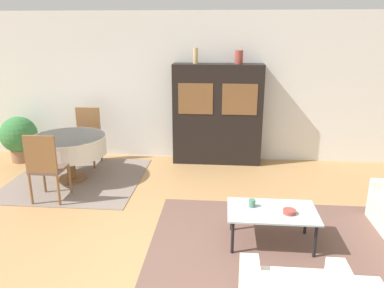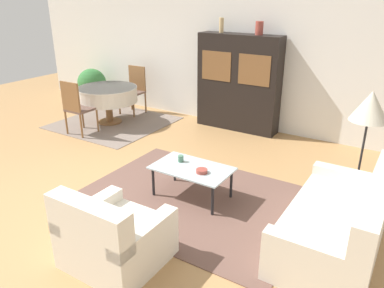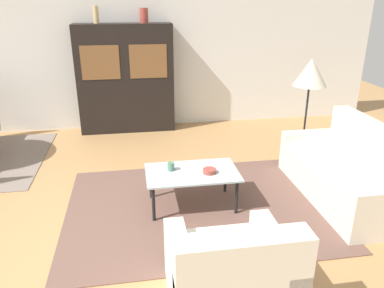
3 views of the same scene
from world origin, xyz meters
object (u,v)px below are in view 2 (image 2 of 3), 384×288
(dining_table, at_px, (108,95))
(dining_chair_near, at_px, (76,105))
(couch, at_px, (340,224))
(floor_lamp, at_px, (370,109))
(cup, at_px, (181,159))
(potted_plant, at_px, (92,84))
(coffee_table, at_px, (192,170))
(dining_chair_far, at_px, (134,87))
(bowl, at_px, (202,171))
(vase_short, at_px, (259,28))
(vase_tall, at_px, (221,25))
(display_cabinet, at_px, (238,83))
(armchair, at_px, (113,238))

(dining_table, bearing_deg, dining_chair_near, -90.00)
(couch, bearing_deg, floor_lamp, 2.15)
(cup, relative_size, potted_plant, 0.10)
(coffee_table, distance_m, dining_chair_far, 3.93)
(dining_chair_far, distance_m, bowl, 4.11)
(dining_chair_near, distance_m, potted_plant, 2.09)
(dining_chair_near, bearing_deg, cup, -15.08)
(vase_short, xyz_separation_m, potted_plant, (-4.01, -0.28, -1.44))
(dining_chair_far, bearing_deg, coffee_table, 140.90)
(dining_chair_near, bearing_deg, dining_table, 90.00)
(cup, height_order, vase_tall, vase_tall)
(dining_chair_far, bearing_deg, vase_tall, -171.94)
(coffee_table, xyz_separation_m, dining_chair_far, (-3.05, 2.48, 0.19))
(dining_table, relative_size, dining_chair_far, 1.17)
(coffee_table, distance_m, dining_table, 3.47)
(dining_chair_far, xyz_separation_m, floor_lamp, (4.86, -1.37, 0.64))
(coffee_table, bearing_deg, display_cabinet, 104.05)
(potted_plant, bearing_deg, dining_chair_near, -51.45)
(dining_chair_near, bearing_deg, bowl, -15.52)
(vase_tall, bearing_deg, coffee_table, -68.44)
(couch, height_order, vase_tall, vase_tall)
(floor_lamp, relative_size, cup, 16.21)
(coffee_table, relative_size, potted_plant, 1.19)
(couch, height_order, armchair, couch)
(coffee_table, xyz_separation_m, vase_short, (-0.34, 2.75, 1.54))
(floor_lamp, height_order, cup, floor_lamp)
(couch, height_order, dining_chair_near, dining_chair_near)
(coffee_table, bearing_deg, vase_short, 96.99)
(cup, distance_m, vase_tall, 3.18)
(couch, xyz_separation_m, dining_chair_far, (-4.91, 2.56, 0.28))
(vase_short, bearing_deg, couch, -52.25)
(display_cabinet, bearing_deg, dining_chair_near, -140.88)
(dining_table, distance_m, bowl, 3.66)
(vase_short, bearing_deg, bowl, -79.55)
(armchair, bearing_deg, dining_table, 134.27)
(dining_chair_far, height_order, cup, dining_chair_far)
(dining_table, distance_m, dining_chair_far, 0.82)
(armchair, xyz_separation_m, dining_chair_near, (-3.09, 2.35, 0.28))
(vase_tall, bearing_deg, dining_table, -150.73)
(cup, bearing_deg, potted_plant, 149.86)
(dining_table, distance_m, vase_short, 3.21)
(couch, height_order, display_cabinet, display_cabinet)
(dining_table, height_order, vase_short, vase_short)
(dining_chair_near, height_order, vase_short, vase_short)
(coffee_table, height_order, dining_table, dining_table)
(vase_short, bearing_deg, vase_tall, 180.00)
(display_cabinet, xyz_separation_m, vase_short, (0.35, 0.00, 1.02))
(dining_chair_near, bearing_deg, armchair, -37.23)
(couch, xyz_separation_m, vase_tall, (-2.95, 2.84, 1.64))
(floor_lamp, bearing_deg, armchair, -124.08)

